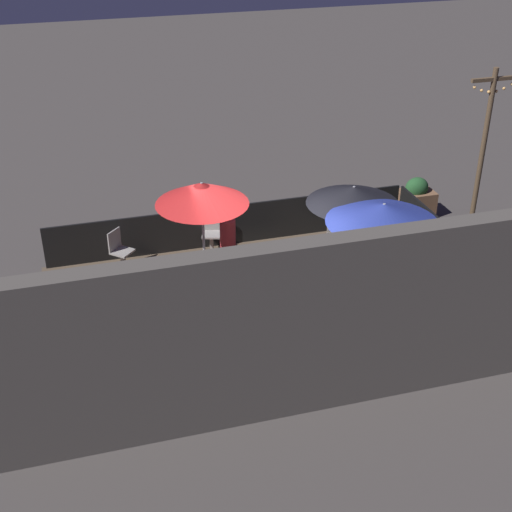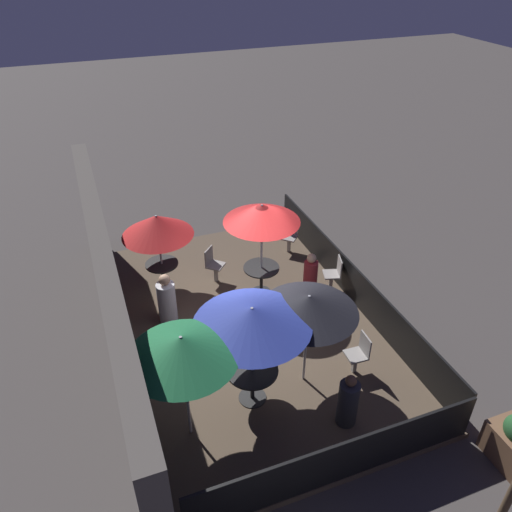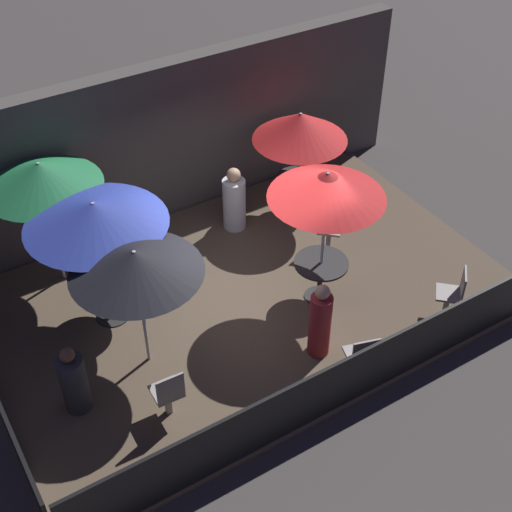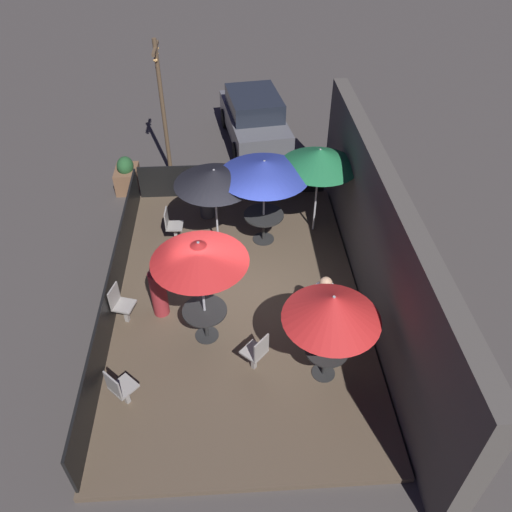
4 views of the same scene
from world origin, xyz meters
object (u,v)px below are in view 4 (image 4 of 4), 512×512
(patio_chair_3, at_px, (257,352))
(light_post, at_px, (162,103))
(patio_umbrella_0, at_px, (199,252))
(patio_chair_0, at_px, (121,304))
(parked_car_0, at_px, (254,117))
(dining_table_0, at_px, (205,315))
(patron_1, at_px, (323,304))
(dining_table_2, at_px, (326,354))
(patron_2, at_px, (159,292))
(patio_umbrella_2, at_px, (333,308))
(patio_umbrella_3, at_px, (214,177))
(patio_chair_2, at_px, (172,225))
(patio_umbrella_4, at_px, (320,158))
(patio_umbrella_1, at_px, (264,168))
(patio_chair_1, at_px, (120,388))
(dining_table_1, at_px, (264,219))
(planter_box, at_px, (127,175))
(patron_0, at_px, (206,199))

(patio_chair_3, xyz_separation_m, light_post, (-7.63, -2.18, 1.56))
(patio_umbrella_0, xyz_separation_m, patio_chair_0, (-0.52, -1.74, -1.74))
(patio_umbrella_0, relative_size, parked_car_0, 0.59)
(dining_table_0, bearing_deg, patron_1, 95.15)
(dining_table_2, xyz_separation_m, patron_2, (-1.78, -3.20, 0.04))
(patio_umbrella_2, distance_m, patio_umbrella_3, 4.51)
(patio_chair_2, xyz_separation_m, light_post, (-3.57, -0.34, 1.58))
(patio_umbrella_4, relative_size, patio_chair_2, 2.52)
(patio_umbrella_2, xyz_separation_m, dining_table_0, (-1.07, -2.22, -1.20))
(patio_umbrella_4, height_order, dining_table_0, patio_umbrella_4)
(patio_umbrella_1, bearing_deg, dining_table_0, -24.07)
(light_post, distance_m, parked_car_0, 3.51)
(dining_table_0, bearing_deg, patio_chair_3, 46.96)
(patio_umbrella_4, bearing_deg, patio_chair_3, -21.82)
(light_post, bearing_deg, patio_chair_1, -1.61)
(dining_table_1, relative_size, planter_box, 0.96)
(dining_table_1, xyz_separation_m, patio_chair_3, (3.98, -0.42, -0.10))
(patio_umbrella_1, relative_size, dining_table_2, 2.77)
(patio_umbrella_2, bearing_deg, patio_chair_1, -82.87)
(patio_chair_3, distance_m, patron_2, 2.52)
(patio_umbrella_4, distance_m, patron_0, 3.25)
(patio_umbrella_4, bearing_deg, light_post, -130.31)
(patio_chair_2, relative_size, patron_0, 0.79)
(patron_2, height_order, parked_car_0, parked_car_0)
(planter_box, relative_size, parked_car_0, 0.24)
(patio_umbrella_3, relative_size, patron_0, 1.83)
(dining_table_2, xyz_separation_m, patio_chair_0, (-1.59, -3.96, -0.07))
(patio_umbrella_4, relative_size, patio_chair_3, 2.45)
(dining_table_0, height_order, patio_chair_3, patio_chair_3)
(planter_box, bearing_deg, patio_chair_2, 29.06)
(dining_table_1, relative_size, patio_chair_1, 1.06)
(dining_table_1, bearing_deg, patio_umbrella_0, -24.07)
(patio_umbrella_0, height_order, patio_umbrella_1, patio_umbrella_0)
(patio_umbrella_4, bearing_deg, dining_table_2, -5.93)
(patio_umbrella_3, height_order, dining_table_0, patio_umbrella_3)
(patio_umbrella_3, bearing_deg, dining_table_0, -4.58)
(dining_table_1, distance_m, dining_table_2, 4.23)
(patio_umbrella_1, height_order, dining_table_0, patio_umbrella_1)
(patio_umbrella_4, bearing_deg, patio_umbrella_2, -5.93)
(patio_chair_3, distance_m, light_post, 8.09)
(patron_0, bearing_deg, patio_chair_2, 91.51)
(patio_umbrella_3, xyz_separation_m, dining_table_1, (-0.10, 1.14, -1.31))
(dining_table_1, height_order, patio_chair_2, patio_chair_2)
(patron_2, xyz_separation_m, parked_car_0, (-7.86, 2.43, 0.11))
(patio_umbrella_3, bearing_deg, planter_box, -137.70)
(patio_umbrella_4, bearing_deg, dining_table_1, -75.50)
(dining_table_1, xyz_separation_m, planter_box, (-2.75, -3.74, -0.29))
(patio_umbrella_1, height_order, patio_chair_2, patio_umbrella_1)
(patio_umbrella_0, relative_size, patio_umbrella_1, 1.09)
(patio_umbrella_0, distance_m, patio_umbrella_3, 3.00)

